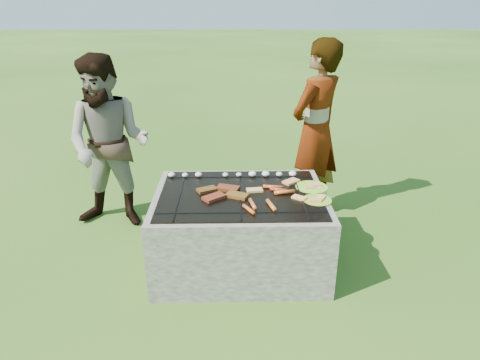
% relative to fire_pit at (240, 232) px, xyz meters
% --- Properties ---
extents(lawn, '(60.00, 60.00, 0.00)m').
position_rel_fire_pit_xyz_m(lawn, '(0.00, 0.00, -0.28)').
color(lawn, '#254B12').
rests_on(lawn, ground).
extents(fire_pit, '(1.30, 1.00, 0.62)m').
position_rel_fire_pit_xyz_m(fire_pit, '(0.00, 0.00, 0.00)').
color(fire_pit, '#A19A8F').
rests_on(fire_pit, ground).
extents(mushrooms, '(1.06, 0.06, 0.04)m').
position_rel_fire_pit_xyz_m(mushrooms, '(-0.00, 0.34, 0.35)').
color(mushrooms, beige).
rests_on(mushrooms, fire_pit).
extents(pork_slabs, '(0.41, 0.32, 0.02)m').
position_rel_fire_pit_xyz_m(pork_slabs, '(-0.13, -0.01, 0.34)').
color(pork_slabs, brown).
rests_on(pork_slabs, fire_pit).
extents(sausages, '(0.41, 0.47, 0.03)m').
position_rel_fire_pit_xyz_m(sausages, '(0.21, -0.11, 0.34)').
color(sausages, '#BD4A1F').
rests_on(sausages, fire_pit).
extents(bread_on_grate, '(0.44, 0.43, 0.02)m').
position_rel_fire_pit_xyz_m(bread_on_grate, '(0.31, 0.08, 0.34)').
color(bread_on_grate, tan).
rests_on(bread_on_grate, fire_pit).
extents(plate_far, '(0.26, 0.26, 0.03)m').
position_rel_fire_pit_xyz_m(plate_far, '(0.56, 0.11, 0.33)').
color(plate_far, '#D0FF3C').
rests_on(plate_far, fire_pit).
extents(plate_near, '(0.26, 0.26, 0.03)m').
position_rel_fire_pit_xyz_m(plate_near, '(0.56, -0.13, 0.33)').
color(plate_near, gold).
rests_on(plate_near, fire_pit).
extents(cook, '(0.71, 0.71, 1.67)m').
position_rel_fire_pit_xyz_m(cook, '(0.73, 0.92, 0.55)').
color(cook, '#A6958B').
rests_on(cook, ground).
extents(bystander, '(0.83, 0.69, 1.56)m').
position_rel_fire_pit_xyz_m(bystander, '(-1.15, 0.69, 0.50)').
color(bystander, gray).
rests_on(bystander, ground).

